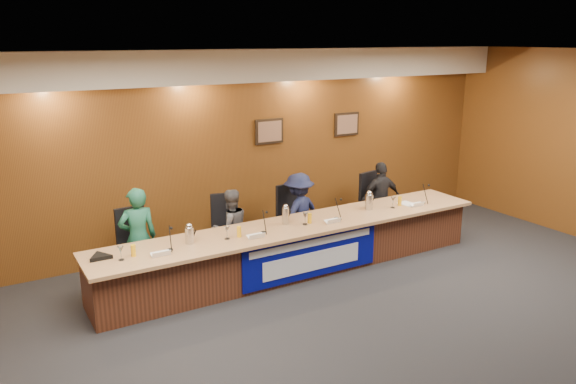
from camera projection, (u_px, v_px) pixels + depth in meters
name	position (u px, v px, depth m)	size (l,w,h in m)	color
floor	(406.00, 343.00, 6.39)	(10.00, 10.00, 0.00)	black
ceiling	(424.00, 55.00, 5.54)	(10.00, 8.00, 0.04)	silver
wall_back	(247.00, 148.00, 9.30)	(10.00, 0.04, 3.20)	#5C3313
soffit	(253.00, 65.00, 8.73)	(10.00, 0.50, 0.50)	beige
dais_body	(297.00, 249.00, 8.30)	(6.00, 0.80, 0.70)	#4B2515
dais_top	(299.00, 226.00, 8.16)	(6.10, 0.95, 0.05)	#AC7B4F
banner	(312.00, 256.00, 7.95)	(2.20, 0.02, 0.65)	#030877
banner_text_upper	(313.00, 243.00, 7.88)	(2.00, 0.01, 0.10)	silver
banner_text_lower	(313.00, 261.00, 7.96)	(1.60, 0.01, 0.28)	silver
wall_photo_left	(269.00, 131.00, 9.40)	(0.52, 0.04, 0.42)	black
wall_photo_right	(347.00, 124.00, 10.18)	(0.52, 0.04, 0.42)	black
panelist_a	(138.00, 238.00, 7.69)	(0.52, 0.34, 1.43)	#1B5A41
panelist_b	(231.00, 229.00, 8.39)	(0.59, 0.46, 1.21)	#47464B
panelist_c	(299.00, 213.00, 8.96)	(0.85, 0.49, 1.31)	#151A3B
panelist_d	(381.00, 199.00, 9.78)	(0.76, 0.32, 1.30)	black
office_chair_a	(137.00, 252.00, 7.84)	(0.48, 0.48, 0.08)	black
office_chair_b	(228.00, 235.00, 8.51)	(0.48, 0.48, 0.08)	black
office_chair_c	(295.00, 222.00, 9.09)	(0.48, 0.48, 0.08)	black
office_chair_d	(377.00, 207.00, 9.91)	(0.48, 0.48, 0.08)	black
nameplate_a	(162.00, 253.00, 6.92)	(0.24, 0.06, 0.09)	white
microphone_a	(170.00, 250.00, 7.14)	(0.07, 0.07, 0.02)	black
juice_glass_a	(133.00, 251.00, 6.93)	(0.06, 0.06, 0.15)	yellow
water_glass_a	(121.00, 253.00, 6.80)	(0.08, 0.08, 0.18)	silver
nameplate_b	(257.00, 236.00, 7.54)	(0.24, 0.06, 0.09)	white
microphone_b	(263.00, 232.00, 7.77)	(0.07, 0.07, 0.02)	black
juice_glass_b	(239.00, 232.00, 7.60)	(0.06, 0.06, 0.15)	yellow
water_glass_b	(227.00, 233.00, 7.52)	(0.08, 0.08, 0.18)	silver
nameplate_c	(334.00, 221.00, 8.16)	(0.24, 0.06, 0.09)	white
microphone_c	(336.00, 218.00, 8.38)	(0.07, 0.07, 0.02)	black
juice_glass_c	(310.00, 218.00, 8.17)	(0.06, 0.06, 0.15)	yellow
water_glass_c	(305.00, 219.00, 8.10)	(0.08, 0.08, 0.18)	silver
nameplate_d	(419.00, 204.00, 8.98)	(0.24, 0.06, 0.09)	white
microphone_d	(423.00, 203.00, 9.16)	(0.07, 0.07, 0.02)	black
juice_glass_d	(400.00, 201.00, 9.03)	(0.06, 0.06, 0.15)	yellow
water_glass_d	(393.00, 202.00, 8.90)	(0.08, 0.08, 0.18)	silver
carafe_left	(189.00, 236.00, 7.35)	(0.12, 0.12, 0.22)	silver
carafe_mid	(286.00, 216.00, 8.12)	(0.11, 0.11, 0.24)	silver
carafe_right	(369.00, 202.00, 8.82)	(0.13, 0.13, 0.24)	silver
speakerphone	(100.00, 257.00, 6.87)	(0.32, 0.32, 0.05)	black
paper_stack	(408.00, 204.00, 9.13)	(0.22, 0.30, 0.01)	white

